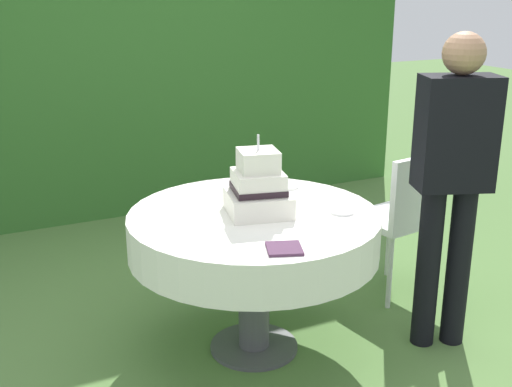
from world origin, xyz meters
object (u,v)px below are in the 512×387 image
object	(u,v)px
serving_plate_near	(342,212)
napkin_stack	(284,249)
garden_chair	(403,211)
wedding_cake	(259,188)
cake_table	(254,235)
standing_person	(452,173)
serving_plate_left	(288,186)
serving_plate_far	(232,189)

from	to	relation	value
serving_plate_near	napkin_stack	bearing A→B (deg)	-148.89
serving_plate_near	garden_chair	bearing A→B (deg)	27.58
wedding_cake	serving_plate_near	size ratio (longest dim) A/B	3.27
cake_table	garden_chair	world-z (taller)	garden_chair
napkin_stack	garden_chair	size ratio (longest dim) A/B	0.16
napkin_stack	standing_person	world-z (taller)	standing_person
cake_table	napkin_stack	distance (m)	0.49
serving_plate_left	standing_person	distance (m)	0.87
serving_plate_near	serving_plate_far	world-z (taller)	same
wedding_cake	garden_chair	world-z (taller)	wedding_cake
cake_table	napkin_stack	xyz separation A→B (m)	(-0.08, -0.46, 0.12)
napkin_stack	serving_plate_left	bearing A→B (deg)	60.28
serving_plate_left	standing_person	world-z (taller)	standing_person
serving_plate_left	cake_table	bearing A→B (deg)	-140.15
serving_plate_near	wedding_cake	bearing A→B (deg)	153.99
wedding_cake	garden_chair	size ratio (longest dim) A/B	0.44
wedding_cake	serving_plate_far	bearing A→B (deg)	85.24
cake_table	garden_chair	bearing A→B (deg)	8.75
serving_plate_left	standing_person	bearing A→B (deg)	-49.81
garden_chair	serving_plate_near	bearing A→B (deg)	-152.42
serving_plate_left	napkin_stack	size ratio (longest dim) A/B	0.80
standing_person	napkin_stack	bearing A→B (deg)	-173.95
serving_plate_near	cake_table	bearing A→B (deg)	154.85
wedding_cake	cake_table	bearing A→B (deg)	168.67
serving_plate_near	serving_plate_left	size ratio (longest dim) A/B	1.02
cake_table	wedding_cake	xyz separation A→B (m)	(0.02, -0.00, 0.24)
serving_plate_left	serving_plate_near	bearing A→B (deg)	-85.38
serving_plate_near	napkin_stack	xyz separation A→B (m)	(-0.47, -0.28, 0.00)
napkin_stack	garden_chair	bearing A→B (deg)	29.09
serving_plate_left	garden_chair	size ratio (longest dim) A/B	0.13
wedding_cake	serving_plate_left	size ratio (longest dim) A/B	3.32
serving_plate_left	garden_chair	distance (m)	0.74
wedding_cake	napkin_stack	bearing A→B (deg)	-103.21
serving_plate_near	serving_plate_left	xyz separation A→B (m)	(-0.04, 0.47, 0.00)
serving_plate_left	napkin_stack	distance (m)	0.87
garden_chair	standing_person	world-z (taller)	standing_person
wedding_cake	standing_person	size ratio (longest dim) A/B	0.24
cake_table	serving_plate_far	size ratio (longest dim) A/B	12.08
wedding_cake	napkin_stack	distance (m)	0.49
serving_plate_left	napkin_stack	xyz separation A→B (m)	(-0.43, -0.76, 0.00)
cake_table	serving_plate_left	bearing A→B (deg)	39.85
cake_table	serving_plate_far	distance (m)	0.41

